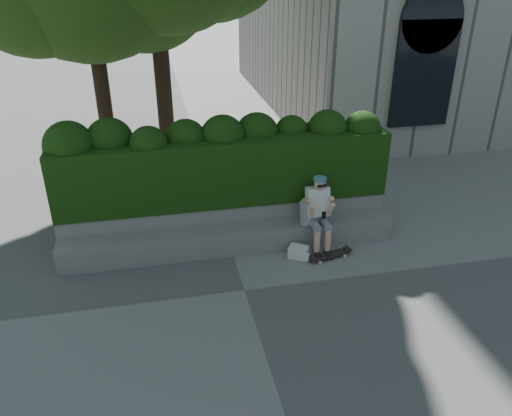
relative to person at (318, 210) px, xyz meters
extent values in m
plane|color=slate|center=(-1.55, -1.07, -0.75)|extent=(80.00, 80.00, 0.00)
cube|color=gray|center=(-1.55, 0.18, -0.53)|extent=(6.00, 0.45, 0.45)
cube|color=gray|center=(-1.55, 0.66, -0.38)|extent=(6.00, 0.50, 0.75)
cube|color=black|center=(-1.55, 0.88, 0.60)|extent=(6.00, 1.00, 1.20)
cylinder|color=black|center=(-2.42, 4.54, 1.03)|extent=(0.38, 0.38, 3.57)
cylinder|color=black|center=(-3.82, 4.42, 0.68)|extent=(0.34, 0.34, 2.87)
cube|color=slate|center=(0.00, 0.13, -0.19)|extent=(0.36, 0.26, 0.22)
cube|color=silver|center=(0.00, 0.06, 0.15)|extent=(0.40, 0.32, 0.55)
sphere|color=tan|center=(0.00, -0.01, 0.51)|extent=(0.21, 0.21, 0.21)
cylinder|color=#456F7F|center=(0.00, 0.01, 0.60)|extent=(0.23, 0.23, 0.06)
cube|color=black|center=(0.00, -0.29, 0.05)|extent=(0.07, 0.02, 0.13)
cylinder|color=tan|center=(-0.10, -0.31, -0.51)|extent=(0.11, 0.11, 0.47)
cylinder|color=tan|center=(0.10, -0.31, -0.51)|extent=(0.11, 0.11, 0.47)
cube|color=black|center=(-0.10, -0.37, -0.70)|extent=(0.10, 0.26, 0.10)
cube|color=black|center=(0.10, -0.37, -0.70)|extent=(0.10, 0.26, 0.10)
cube|color=black|center=(0.12, -0.43, -0.68)|extent=(0.76, 0.35, 0.02)
cylinder|color=silver|center=(-0.11, -0.56, -0.73)|extent=(0.06, 0.04, 0.05)
cylinder|color=silver|center=(-0.15, -0.41, -0.73)|extent=(0.06, 0.04, 0.05)
cylinder|color=silver|center=(0.39, -0.44, -0.73)|extent=(0.06, 0.04, 0.05)
cylinder|color=silver|center=(0.35, -0.29, -0.73)|extent=(0.06, 0.04, 0.05)
cube|color=silver|center=(-0.13, 0.08, -0.08)|extent=(0.33, 0.21, 0.45)
cube|color=beige|center=(-0.43, -0.29, -0.65)|extent=(0.40, 0.38, 0.21)
camera|label=1|loc=(-2.74, -7.53, 4.02)|focal=35.00mm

